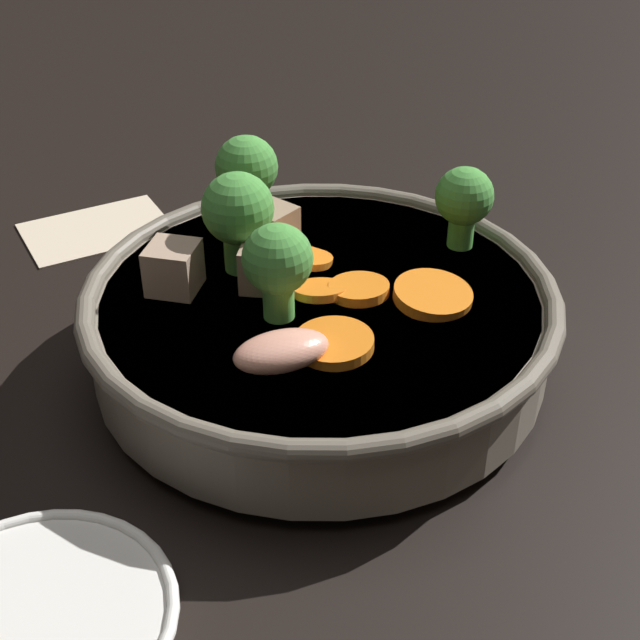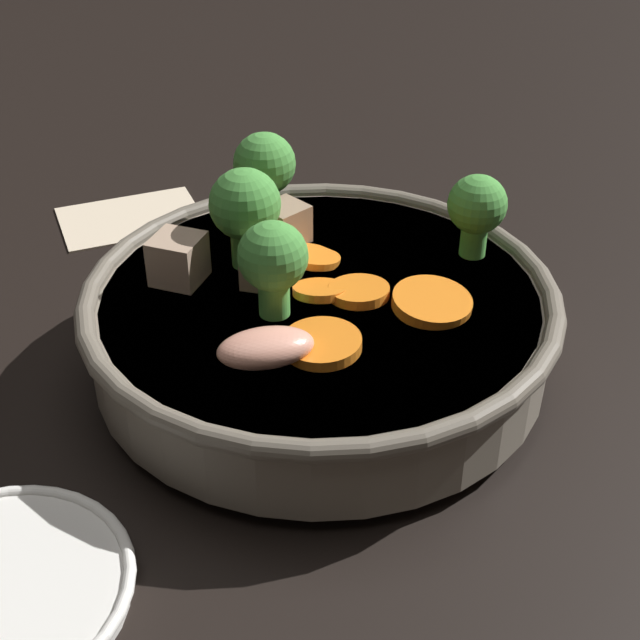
% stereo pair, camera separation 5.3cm
% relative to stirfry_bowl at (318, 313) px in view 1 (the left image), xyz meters
% --- Properties ---
extents(ground_plane, '(3.00, 3.00, 0.00)m').
position_rel_stirfry_bowl_xyz_m(ground_plane, '(-0.00, 0.00, -0.04)').
color(ground_plane, black).
extents(stirfry_bowl, '(0.28, 0.28, 0.12)m').
position_rel_stirfry_bowl_xyz_m(stirfry_bowl, '(0.00, 0.00, 0.00)').
color(stirfry_bowl, slate).
rests_on(stirfry_bowl, ground_plane).
extents(side_saucer, '(0.13, 0.13, 0.01)m').
position_rel_stirfry_bowl_xyz_m(side_saucer, '(0.17, 0.15, -0.03)').
color(side_saucer, white).
rests_on(side_saucer, ground_plane).
extents(napkin, '(0.12, 0.10, 0.00)m').
position_rel_stirfry_bowl_xyz_m(napkin, '(0.12, -0.22, -0.04)').
color(napkin, beige).
rests_on(napkin, ground_plane).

